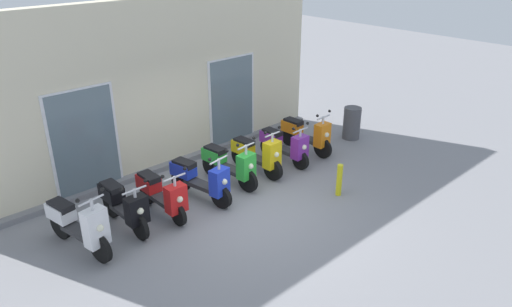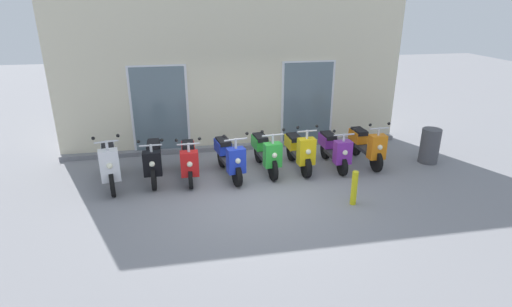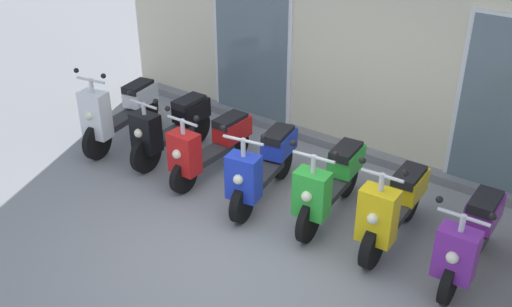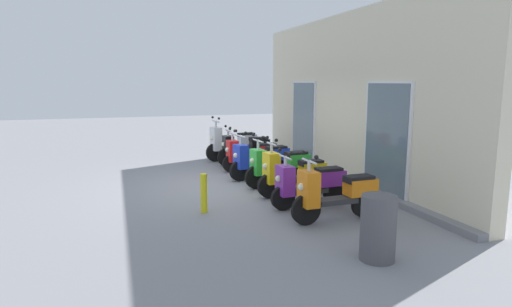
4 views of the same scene
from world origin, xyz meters
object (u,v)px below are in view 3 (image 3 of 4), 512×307
object	(u,v)px
scooter_green	(330,182)
scooter_yellow	(393,207)
scooter_blue	(263,165)
scooter_purple	(470,236)
scooter_white	(119,111)
scooter_black	(171,126)
scooter_red	(210,144)

from	to	relation	value
scooter_green	scooter_yellow	xyz separation A→B (m)	(0.81, -0.02, -0.02)
scooter_green	scooter_blue	bearing A→B (deg)	-171.16
scooter_blue	scooter_green	bearing A→B (deg)	8.84
scooter_purple	scooter_green	bearing A→B (deg)	178.20
scooter_white	scooter_yellow	distance (m)	4.27
scooter_black	scooter_purple	world-z (taller)	scooter_black
scooter_white	scooter_black	size ratio (longest dim) A/B	1.07
scooter_white	scooter_green	world-z (taller)	scooter_white
scooter_red	scooter_blue	distance (m)	0.90
scooter_yellow	scooter_purple	world-z (taller)	scooter_yellow
scooter_black	scooter_green	world-z (taller)	scooter_green
scooter_green	scooter_black	bearing A→B (deg)	-179.54
scooter_white	scooter_black	bearing A→B (deg)	8.34
scooter_purple	scooter_red	bearing A→B (deg)	-179.50
scooter_black	scooter_yellow	size ratio (longest dim) A/B	1.01
scooter_white	scooter_blue	xyz separation A→B (m)	(2.58, 0.02, -0.05)
scooter_blue	scooter_purple	xyz separation A→B (m)	(2.54, 0.08, -0.01)
scooter_purple	scooter_black	bearing A→B (deg)	179.56
scooter_red	scooter_blue	bearing A→B (deg)	-3.43
scooter_black	scooter_red	bearing A→B (deg)	-4.59
scooter_green	scooter_purple	distance (m)	1.67
scooter_white	scooter_black	distance (m)	0.92
scooter_black	scooter_green	xyz separation A→B (m)	(2.55, 0.02, -0.00)
scooter_red	scooter_purple	xyz separation A→B (m)	(3.44, 0.03, 0.00)
scooter_blue	scooter_green	world-z (taller)	scooter_blue
scooter_red	scooter_white	bearing A→B (deg)	-177.58
scooter_green	scooter_purple	world-z (taller)	scooter_green
scooter_black	scooter_red	world-z (taller)	scooter_red
scooter_black	scooter_blue	distance (m)	1.67
scooter_yellow	scooter_red	bearing A→B (deg)	-178.60
scooter_yellow	scooter_white	bearing A→B (deg)	-178.20
scooter_white	scooter_black	xyz separation A→B (m)	(0.91, 0.13, -0.03)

